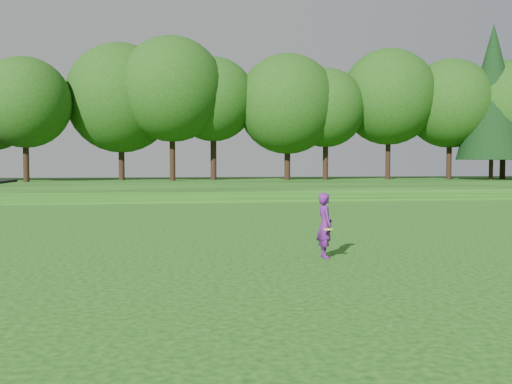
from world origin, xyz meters
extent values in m
plane|color=#103D0B|center=(0.00, 0.00, 0.00)|extent=(140.00, 140.00, 0.00)
cube|color=#103D0B|center=(0.00, 34.00, 0.30)|extent=(130.00, 30.00, 0.60)
cube|color=gray|center=(0.00, 20.00, 0.02)|extent=(130.00, 1.60, 0.04)
imported|color=#59186E|center=(3.97, 1.30, 0.74)|extent=(0.39, 0.56, 1.48)
cylinder|color=#C0F226|center=(3.94, 0.88, 0.70)|extent=(0.24, 0.24, 0.03)
camera|label=1|loc=(0.56, -11.24, 2.18)|focal=40.00mm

